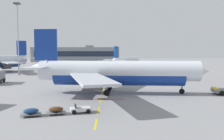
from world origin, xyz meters
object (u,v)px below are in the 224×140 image
object	(u,v)px
airliner_foreground	(115,73)
apron_light_mast_near	(18,30)
baggage_train	(56,110)
airliner_mid_left	(126,61)

from	to	relation	value
airliner_foreground	apron_light_mast_near	bearing A→B (deg)	132.71
airliner_foreground	baggage_train	xyz separation A→B (m)	(-7.84, -15.04, -3.42)
airliner_foreground	airliner_mid_left	xyz separation A→B (m)	(6.87, 68.12, -0.67)
baggage_train	apron_light_mast_near	distance (m)	56.52
airliner_foreground	apron_light_mast_near	world-z (taller)	apron_light_mast_near
airliner_foreground	airliner_mid_left	bearing A→B (deg)	84.24
baggage_train	apron_light_mast_near	xyz separation A→B (m)	(-23.73, 49.24, 14.37)
airliner_foreground	baggage_train	world-z (taller)	airliner_foreground
airliner_mid_left	apron_light_mast_near	distance (m)	52.56
apron_light_mast_near	airliner_foreground	bearing A→B (deg)	-47.29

